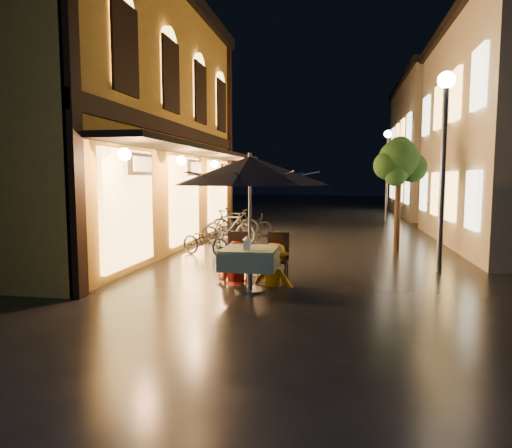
% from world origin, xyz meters
% --- Properties ---
extents(ground, '(90.00, 90.00, 0.00)m').
position_xyz_m(ground, '(0.00, 0.00, 0.00)').
color(ground, black).
rests_on(ground, ground).
extents(west_building, '(5.90, 11.40, 7.40)m').
position_xyz_m(west_building, '(-5.72, 4.00, 3.71)').
color(west_building, '#C08224').
rests_on(west_building, ground).
extents(east_building_far, '(7.30, 10.30, 7.30)m').
position_xyz_m(east_building_far, '(7.49, 18.00, 3.66)').
color(east_building_far, tan).
rests_on(east_building_far, ground).
extents(street_tree, '(1.43, 1.20, 3.15)m').
position_xyz_m(street_tree, '(2.41, 4.51, 2.42)').
color(street_tree, black).
rests_on(street_tree, ground).
extents(streetlamp_near, '(0.36, 0.36, 4.23)m').
position_xyz_m(streetlamp_near, '(3.00, 2.00, 2.92)').
color(streetlamp_near, '#59595E').
rests_on(streetlamp_near, ground).
extents(streetlamp_far, '(0.36, 0.36, 4.23)m').
position_xyz_m(streetlamp_far, '(3.00, 14.00, 2.92)').
color(streetlamp_far, '#59595E').
rests_on(streetlamp_far, ground).
extents(cafe_table, '(0.99, 0.99, 0.78)m').
position_xyz_m(cafe_table, '(-0.69, -0.41, 0.59)').
color(cafe_table, '#59595E').
rests_on(cafe_table, ground).
extents(patio_umbrella, '(2.78, 2.78, 2.46)m').
position_xyz_m(patio_umbrella, '(-0.69, -0.41, 2.15)').
color(patio_umbrella, '#59595E').
rests_on(patio_umbrella, ground).
extents(cafe_chair_left, '(0.42, 0.42, 0.97)m').
position_xyz_m(cafe_chair_left, '(-1.09, 0.32, 0.54)').
color(cafe_chair_left, black).
rests_on(cafe_chair_left, ground).
extents(cafe_chair_right, '(0.42, 0.42, 0.97)m').
position_xyz_m(cafe_chair_right, '(-0.29, 0.32, 0.54)').
color(cafe_chair_right, black).
rests_on(cafe_chair_right, ground).
extents(table_lantern, '(0.16, 0.16, 0.25)m').
position_xyz_m(table_lantern, '(-0.69, -0.66, 0.92)').
color(table_lantern, white).
rests_on(table_lantern, cafe_table).
extents(person_orange, '(0.87, 0.74, 1.59)m').
position_xyz_m(person_orange, '(-1.10, 0.19, 0.80)').
color(person_orange, red).
rests_on(person_orange, ground).
extents(person_yellow, '(1.12, 0.83, 1.55)m').
position_xyz_m(person_yellow, '(-0.33, 0.13, 0.78)').
color(person_yellow, '#CE7800').
rests_on(person_yellow, ground).
extents(bicycle_0, '(1.61, 1.12, 0.80)m').
position_xyz_m(bicycle_0, '(-2.55, 2.98, 0.40)').
color(bicycle_0, black).
rests_on(bicycle_0, ground).
extents(bicycle_1, '(1.82, 0.89, 1.05)m').
position_xyz_m(bicycle_1, '(-2.41, 5.05, 0.53)').
color(bicycle_1, black).
rests_on(bicycle_1, ground).
extents(bicycle_2, '(1.63, 0.62, 0.85)m').
position_xyz_m(bicycle_2, '(-2.56, 5.23, 0.42)').
color(bicycle_2, black).
rests_on(bicycle_2, ground).
extents(bicycle_3, '(1.70, 0.53, 1.01)m').
position_xyz_m(bicycle_3, '(-2.64, 6.76, 0.51)').
color(bicycle_3, black).
rests_on(bicycle_3, ground).
extents(bicycle_4, '(1.59, 0.86, 0.79)m').
position_xyz_m(bicycle_4, '(-2.19, 7.17, 0.40)').
color(bicycle_4, black).
rests_on(bicycle_4, ground).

